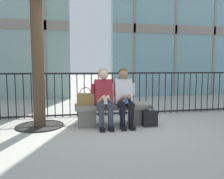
# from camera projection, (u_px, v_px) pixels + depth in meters

# --- Properties ---
(ground_plane) EXTENTS (60.00, 60.00, 0.00)m
(ground_plane) POSITION_uv_depth(u_px,v_px,m) (113.00, 125.00, 4.85)
(ground_plane) COLOR #B2ADA3
(stone_bench) EXTENTS (1.60, 0.44, 0.45)m
(stone_bench) POSITION_uv_depth(u_px,v_px,m) (113.00, 112.00, 4.82)
(stone_bench) COLOR gray
(stone_bench) RESTS_ON ground
(seated_person_with_phone) EXTENTS (0.52, 0.66, 1.21)m
(seated_person_with_phone) POSITION_uv_depth(u_px,v_px,m) (104.00, 96.00, 4.62)
(seated_person_with_phone) COLOR #383D4C
(seated_person_with_phone) RESTS_ON ground
(seated_person_companion) EXTENTS (0.52, 0.66, 1.21)m
(seated_person_companion) POSITION_uv_depth(u_px,v_px,m) (124.00, 95.00, 4.70)
(seated_person_companion) COLOR black
(seated_person_companion) RESTS_ON ground
(handbag_on_bench) EXTENTS (0.36, 0.19, 0.37)m
(handbag_on_bench) POSITION_uv_depth(u_px,v_px,m) (86.00, 99.00, 4.68)
(handbag_on_bench) COLOR olive
(handbag_on_bench) RESTS_ON stone_bench
(shopping_bag) EXTENTS (0.30, 0.16, 0.42)m
(shopping_bag) POSITION_uv_depth(u_px,v_px,m) (150.00, 118.00, 4.70)
(shopping_bag) COLOR black
(shopping_bag) RESTS_ON ground
(plaza_railing) EXTENTS (8.63, 0.04, 1.10)m
(plaza_railing) POSITION_uv_depth(u_px,v_px,m) (106.00, 94.00, 5.72)
(plaza_railing) COLOR black
(plaza_railing) RESTS_ON ground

